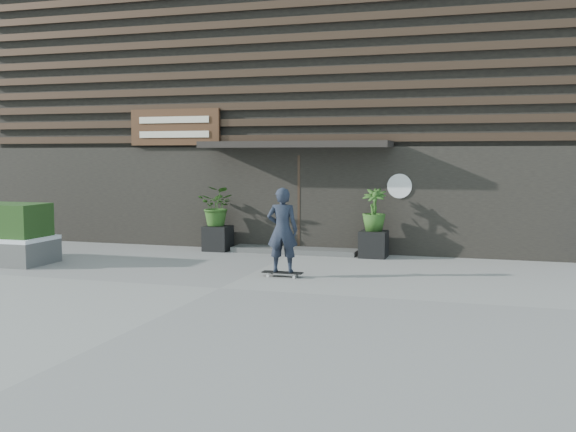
% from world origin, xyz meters
% --- Properties ---
extents(ground, '(80.00, 80.00, 0.00)m').
position_xyz_m(ground, '(0.00, 0.00, 0.00)').
color(ground, gray).
rests_on(ground, ground).
extents(entrance_step, '(3.00, 0.80, 0.12)m').
position_xyz_m(entrance_step, '(0.00, 4.60, 0.06)').
color(entrance_step, '#474745').
rests_on(entrance_step, ground).
extents(planter_pot_left, '(0.60, 0.60, 0.60)m').
position_xyz_m(planter_pot_left, '(-1.90, 4.40, 0.30)').
color(planter_pot_left, black).
rests_on(planter_pot_left, ground).
extents(bamboo_left, '(0.86, 0.75, 0.96)m').
position_xyz_m(bamboo_left, '(-1.90, 4.40, 1.08)').
color(bamboo_left, '#2D591E').
rests_on(bamboo_left, planter_pot_left).
extents(planter_pot_right, '(0.60, 0.60, 0.60)m').
position_xyz_m(planter_pot_right, '(1.90, 4.40, 0.30)').
color(planter_pot_right, black).
rests_on(planter_pot_right, ground).
extents(bamboo_right, '(0.54, 0.54, 0.96)m').
position_xyz_m(bamboo_right, '(1.90, 4.40, 1.08)').
color(bamboo_right, '#2D591E').
rests_on(bamboo_right, planter_pot_right).
extents(building, '(18.00, 11.00, 8.00)m').
position_xyz_m(building, '(-0.00, 9.96, 3.99)').
color(building, black).
rests_on(building, ground).
extents(skateboarder, '(0.78, 0.46, 1.70)m').
position_xyz_m(skateboarder, '(0.70, 1.39, 0.89)').
color(skateboarder, black).
rests_on(skateboarder, ground).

